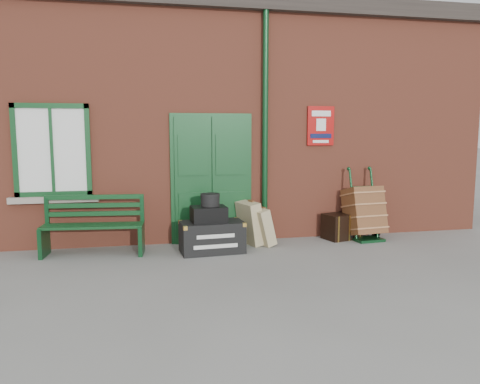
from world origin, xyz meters
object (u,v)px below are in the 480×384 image
object	(u,v)px
houdini_trunk	(212,237)
porter_trolley	(364,212)
dark_trunk	(342,226)
bench	(94,224)

from	to	relation	value
houdini_trunk	porter_trolley	size ratio (longest dim) A/B	0.79
houdini_trunk	porter_trolley	world-z (taller)	porter_trolley
houdini_trunk	dark_trunk	size ratio (longest dim) A/B	1.57
bench	houdini_trunk	size ratio (longest dim) A/B	1.59
bench	houdini_trunk	world-z (taller)	bench
houdini_trunk	dark_trunk	world-z (taller)	houdini_trunk
dark_trunk	houdini_trunk	bearing A→B (deg)	174.46
houdini_trunk	dark_trunk	bearing A→B (deg)	6.61
porter_trolley	dark_trunk	size ratio (longest dim) A/B	1.99
bench	porter_trolley	size ratio (longest dim) A/B	1.26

